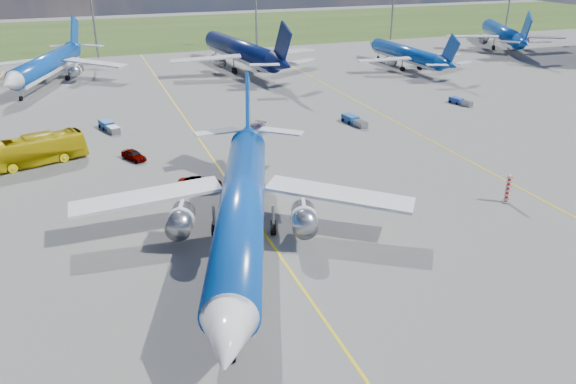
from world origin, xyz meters
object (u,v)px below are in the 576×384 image
object	(u,v)px
apron_bus	(30,151)
baggage_tug_w	(354,121)
bg_jet_ene	(500,48)
bg_jet_nnw	(50,83)
main_airliner	(243,249)
service_car_c	(252,130)
warning_post	(508,189)
service_car_a	(134,155)
bg_jet_n	(241,70)
bg_jet_ne	(405,68)
baggage_tug_c	(109,126)
baggage_tug_e	(460,102)
service_car_b	(200,183)

from	to	relation	value
apron_bus	baggage_tug_w	xyz separation A→B (m)	(44.70, 2.07, -1.28)
bg_jet_ene	bg_jet_nnw	bearing A→B (deg)	26.47
main_airliner	service_car_c	xyz separation A→B (m)	(10.17, 31.38, 0.72)
bg_jet_ene	warning_post	bearing A→B (deg)	75.87
service_car_a	bg_jet_n	bearing A→B (deg)	32.62
bg_jet_nnw	main_airliner	xyz separation A→B (m)	(17.58, -75.98, 0.00)
bg_jet_ne	baggage_tug_c	size ratio (longest dim) A/B	6.36
bg_jet_ene	main_airliner	xyz separation A→B (m)	(-92.51, -79.32, 0.00)
baggage_tug_c	baggage_tug_e	size ratio (longest dim) A/B	1.23
service_car_a	bg_jet_ene	bearing A→B (deg)	0.04
service_car_b	service_car_c	size ratio (longest dim) A/B	0.97
service_car_a	service_car_b	world-z (taller)	service_car_b
service_car_b	baggage_tug_w	bearing A→B (deg)	-42.57
service_car_a	service_car_c	world-z (taller)	service_car_c
bg_jet_nnw	service_car_b	size ratio (longest dim) A/B	8.44
warning_post	main_airliner	xyz separation A→B (m)	(-28.68, -0.10, -1.50)
warning_post	bg_jet_n	distance (m)	76.10
bg_jet_ene	service_car_a	world-z (taller)	bg_jet_ene
warning_post	bg_jet_ene	bearing A→B (deg)	51.14
bg_jet_nnw	service_car_a	distance (m)	50.69
service_car_b	main_airliner	bearing A→B (deg)	-160.70
bg_jet_n	service_car_b	size ratio (longest dim) A/B	9.47
baggage_tug_c	baggage_tug_e	distance (m)	57.12
bg_jet_ne	main_airliner	size ratio (longest dim) A/B	0.79
warning_post	service_car_a	distance (m)	44.15
apron_bus	service_car_b	world-z (taller)	apron_bus
warning_post	bg_jet_nnw	size ratio (longest dim) A/B	0.07
main_airliner	warning_post	bearing A→B (deg)	18.48
baggage_tug_c	baggage_tug_e	xyz separation A→B (m)	(56.87, -5.29, -0.10)
warning_post	baggage_tug_c	distance (m)	55.08
bg_jet_nnw	apron_bus	distance (m)	47.15
bg_jet_ne	baggage_tug_w	xyz separation A→B (m)	(-29.16, -33.99, 0.54)
bg_jet_ne	bg_jet_ene	distance (m)	39.95
warning_post	service_car_a	size ratio (longest dim) A/B	0.78
bg_jet_nnw	baggage_tug_w	world-z (taller)	bg_jet_nnw
bg_jet_n	service_car_b	xyz separation A→B (m)	(-21.85, -61.14, 0.67)
bg_jet_ne	baggage_tug_e	world-z (taller)	bg_jet_ne
service_car_b	baggage_tug_e	world-z (taller)	service_car_b
main_airliner	baggage_tug_w	world-z (taller)	main_airliner
bg_jet_nnw	service_car_a	size ratio (longest dim) A/B	10.60
baggage_tug_c	main_airliner	bearing A→B (deg)	-94.16
baggage_tug_c	baggage_tug_w	bearing A→B (deg)	-31.67
bg_jet_ene	main_airliner	world-z (taller)	main_airliner
warning_post	main_airliner	bearing A→B (deg)	-179.80
bg_jet_ne	service_car_a	size ratio (longest dim) A/B	9.08
apron_bus	service_car_a	bearing A→B (deg)	-118.64
warning_post	bg_jet_nnw	world-z (taller)	bg_jet_nnw
main_airliner	apron_bus	xyz separation A→B (m)	(-18.61, 28.88, 1.82)
bg_jet_n	baggage_tug_c	xyz separation A→B (m)	(-29.84, -35.33, 0.56)
bg_jet_ne	baggage_tug_c	xyz separation A→B (m)	(-64.02, -24.48, 0.56)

